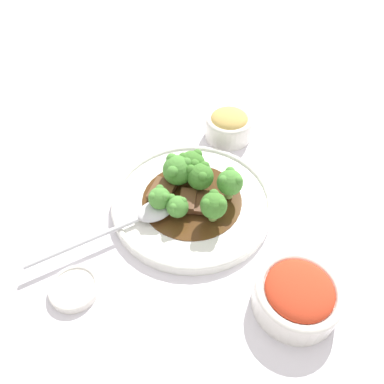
% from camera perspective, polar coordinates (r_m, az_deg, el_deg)
% --- Properties ---
extents(ground_plane, '(4.00, 4.00, 0.00)m').
position_cam_1_polar(ground_plane, '(0.63, 0.00, -2.06)').
color(ground_plane, silver).
extents(main_plate, '(0.27, 0.27, 0.02)m').
position_cam_1_polar(main_plate, '(0.62, 0.00, -1.47)').
color(main_plate, white).
rests_on(main_plate, ground_plane).
extents(beef_strip_0, '(0.05, 0.06, 0.01)m').
position_cam_1_polar(beef_strip_0, '(0.60, 1.96, -1.69)').
color(beef_strip_0, '#56331E').
rests_on(beef_strip_0, main_plate).
extents(beef_strip_1, '(0.04, 0.05, 0.01)m').
position_cam_1_polar(beef_strip_1, '(0.61, -0.91, -1.20)').
color(beef_strip_1, '#56331E').
rests_on(beef_strip_1, main_plate).
extents(beef_strip_2, '(0.05, 0.06, 0.01)m').
position_cam_1_polar(beef_strip_2, '(0.62, -4.57, 0.22)').
color(beef_strip_2, brown).
rests_on(beef_strip_2, main_plate).
extents(broccoli_floret_0, '(0.04, 0.04, 0.05)m').
position_cam_1_polar(broccoli_floret_0, '(0.57, 3.32, -2.02)').
color(broccoli_floret_0, '#7FA84C').
rests_on(broccoli_floret_0, main_plate).
extents(broccoli_floret_1, '(0.05, 0.05, 0.05)m').
position_cam_1_polar(broccoli_floret_1, '(0.62, -2.18, 3.43)').
color(broccoli_floret_1, '#8EB756').
rests_on(broccoli_floret_1, main_plate).
extents(broccoli_floret_2, '(0.04, 0.04, 0.05)m').
position_cam_1_polar(broccoli_floret_2, '(0.61, 1.11, 2.50)').
color(broccoli_floret_2, '#7FA84C').
rests_on(broccoli_floret_2, main_plate).
extents(broccoli_floret_3, '(0.04, 0.04, 0.05)m').
position_cam_1_polar(broccoli_floret_3, '(0.60, 5.80, 1.49)').
color(broccoli_floret_3, '#8EB756').
rests_on(broccoli_floret_3, main_plate).
extents(broccoli_floret_4, '(0.03, 0.03, 0.04)m').
position_cam_1_polar(broccoli_floret_4, '(0.58, -2.48, -2.09)').
color(broccoli_floret_4, '#8EB756').
rests_on(broccoli_floret_4, main_plate).
extents(broccoli_floret_5, '(0.05, 0.05, 0.05)m').
position_cam_1_polar(broccoli_floret_5, '(0.63, -0.04, 4.34)').
color(broccoli_floret_5, '#7FA84C').
rests_on(broccoli_floret_5, main_plate).
extents(broccoli_floret_6, '(0.04, 0.04, 0.04)m').
position_cam_1_polar(broccoli_floret_6, '(0.59, -4.97, -0.90)').
color(broccoli_floret_6, '#7FA84C').
rests_on(broccoli_floret_6, main_plate).
extents(serving_spoon, '(0.13, 0.22, 0.01)m').
position_cam_1_polar(serving_spoon, '(0.59, -7.74, -3.76)').
color(serving_spoon, silver).
rests_on(serving_spoon, main_plate).
extents(side_bowl_kimchi, '(0.12, 0.12, 0.06)m').
position_cam_1_polar(side_bowl_kimchi, '(0.53, 15.78, -14.85)').
color(side_bowl_kimchi, white).
rests_on(side_bowl_kimchi, ground_plane).
extents(side_bowl_appetizer, '(0.09, 0.09, 0.06)m').
position_cam_1_polar(side_bowl_appetizer, '(0.75, 5.62, 10.14)').
color(side_bowl_appetizer, white).
rests_on(side_bowl_appetizer, ground_plane).
extents(sauce_dish, '(0.07, 0.07, 0.01)m').
position_cam_1_polar(sauce_dish, '(0.56, -17.53, -13.83)').
color(sauce_dish, white).
rests_on(sauce_dish, ground_plane).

